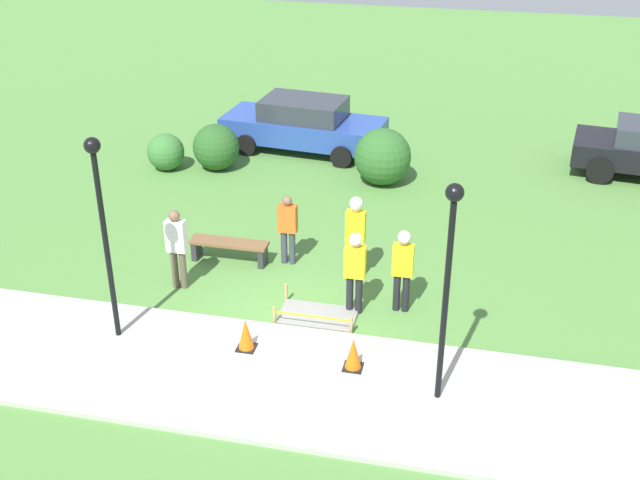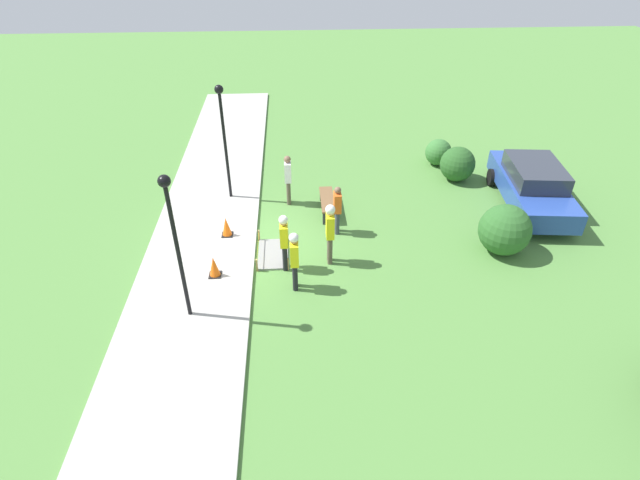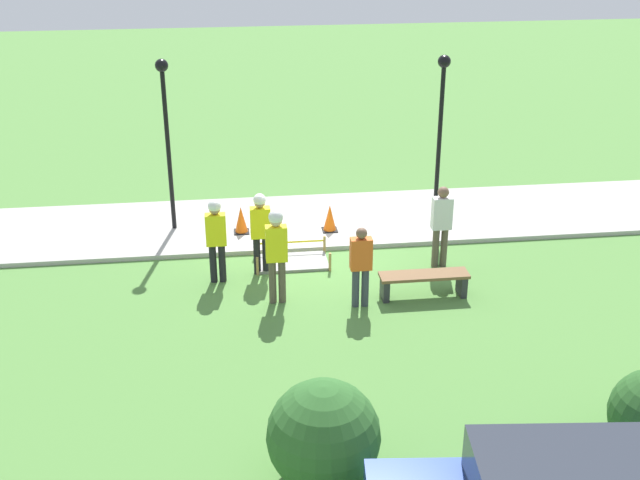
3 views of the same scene
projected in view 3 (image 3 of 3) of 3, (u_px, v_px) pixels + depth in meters
name	position (u px, v px, depth m)	size (l,w,h in m)	color
ground_plane	(319.00, 251.00, 17.36)	(60.00, 60.00, 0.00)	#51843D
sidewalk	(310.00, 221.00, 18.78)	(28.00, 3.19, 0.10)	#ADAAA3
wet_concrete_patch	(292.00, 262.00, 16.78)	(1.54, 0.92, 0.40)	gray
traffic_cone_near_patch	(330.00, 218.00, 18.03)	(0.34, 0.34, 0.62)	black
traffic_cone_far_patch	(241.00, 220.00, 17.94)	(0.34, 0.34, 0.61)	black
park_bench	(424.00, 281.00, 15.34)	(1.71, 0.44, 0.48)	#2D2D33
worker_supervisor	(276.00, 247.00, 14.81)	(0.40, 0.27, 1.88)	brown
worker_assistant	(216.00, 234.00, 15.64)	(0.40, 0.25, 1.74)	black
worker_trainee	(260.00, 227.00, 15.98)	(0.40, 0.25, 1.73)	black
bystander_in_orange_shirt	(361.00, 263.00, 14.77)	(0.40, 0.22, 1.59)	#383D47
bystander_in_gray_shirt	(441.00, 222.00, 16.29)	(0.40, 0.23, 1.75)	brown
lamppost_near	(166.00, 120.00, 17.27)	(0.28, 0.28, 3.84)	black
lamppost_far	(441.00, 116.00, 17.50)	(0.28, 0.28, 3.87)	black
shrub_rounded_far	(324.00, 436.00, 10.38)	(1.50, 1.50, 1.50)	#2D6028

